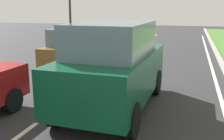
% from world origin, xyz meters
% --- Properties ---
extents(ground_plane, '(60.00, 60.00, 0.00)m').
position_xyz_m(ground_plane, '(0.00, 14.00, 0.00)').
color(ground_plane, '#2D2D30').
extents(lane_line_center, '(0.12, 32.00, 0.01)m').
position_xyz_m(lane_line_center, '(-0.70, 14.00, 0.00)').
color(lane_line_center, silver).
rests_on(lane_line_center, ground).
extents(lane_line_right_edge, '(0.12, 32.00, 0.01)m').
position_xyz_m(lane_line_right_edge, '(3.60, 14.00, 0.00)').
color(lane_line_right_edge, silver).
rests_on(lane_line_right_edge, ground).
extents(car_suv_ahead, '(2.09, 4.56, 2.28)m').
position_xyz_m(car_suv_ahead, '(0.76, 9.57, 1.17)').
color(car_suv_ahead, '#0C472D').
rests_on(car_suv_ahead, ground).
extents(car_hatchback_far, '(1.74, 3.71, 1.78)m').
position_xyz_m(car_hatchback_far, '(-2.18, 13.64, 0.88)').
color(car_hatchback_far, brown).
rests_on(car_hatchback_far, ground).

